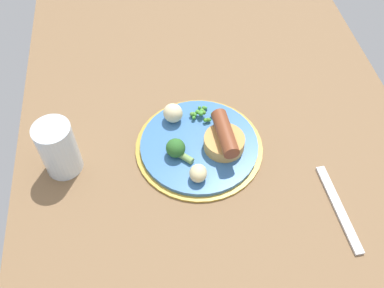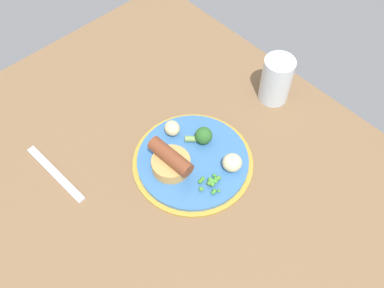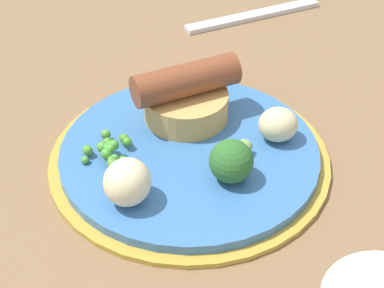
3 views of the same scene
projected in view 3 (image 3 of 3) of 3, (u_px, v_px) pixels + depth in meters
The scene contains 8 objects.
dining_table at pixel (144, 156), 61.09cm from camera, with size 110.00×80.00×3.00cm, color brown.
dinner_plate at pixel (189, 156), 57.85cm from camera, with size 25.32×25.32×1.40cm.
sausage_pudding at pixel (186, 96), 59.65cm from camera, with size 10.18×7.93×5.70cm.
pea_pile at pixel (109, 149), 55.87cm from camera, with size 4.75×4.86×1.84cm.
broccoli_floret_near at pixel (232, 161), 53.39cm from camera, with size 5.07×5.17×3.75cm.
potato_chunk_0 at pixel (278, 125), 57.55cm from camera, with size 3.26×3.58×3.17cm, color beige.
potato_chunk_1 at pixel (127, 182), 50.99cm from camera, with size 3.99×3.81×3.99cm, color beige.
fork at pixel (253, 16), 79.30cm from camera, with size 18.00×1.60×0.60cm, color silver.
Camera 3 is at (12.72, 45.22, 40.84)cm, focal length 60.00 mm.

